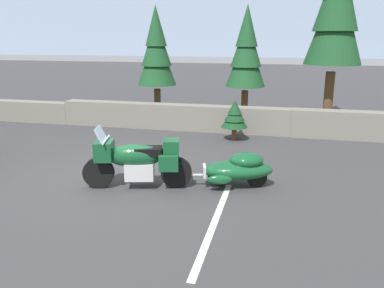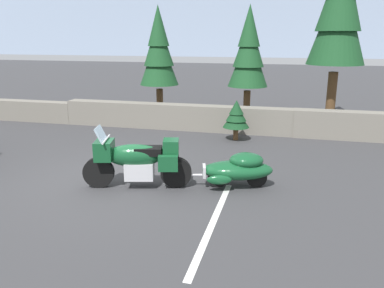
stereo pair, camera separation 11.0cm
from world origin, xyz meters
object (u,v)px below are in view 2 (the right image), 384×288
Objects in this scene: pine_tree_tall at (340,3)px; pine_tree_far_right at (249,51)px; touring_motorcycle at (137,159)px; pine_tree_secondary at (159,50)px; car_shaped_trailer at (238,169)px.

pine_tree_far_right is at bearing -174.39° from pine_tree_tall.
pine_tree_tall reaches higher than touring_motorcycle.
touring_motorcycle is 7.15m from pine_tree_secondary.
touring_motorcycle is at bearing -102.53° from pine_tree_far_right.
pine_tree_far_right is (3.26, 0.31, -0.01)m from pine_tree_secondary.
touring_motorcycle is 9.24m from pine_tree_tall.
pine_tree_secondary is (-1.72, 6.63, 2.03)m from touring_motorcycle.
touring_motorcycle reaches higher than car_shaped_trailer.
pine_tree_tall is at bearing 58.17° from touring_motorcycle.
touring_motorcycle is 0.54× the size of pine_tree_secondary.
pine_tree_tall is at bearing 70.24° from car_shaped_trailer.
touring_motorcycle is 0.34× the size of pine_tree_tall.
touring_motorcycle is at bearing -75.50° from pine_tree_secondary.
car_shaped_trailer is 7.53m from pine_tree_secondary.
car_shaped_trailer is (2.08, 0.53, -0.21)m from touring_motorcycle.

